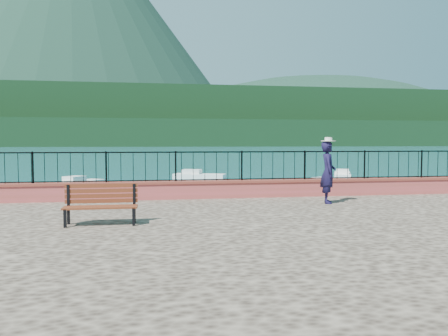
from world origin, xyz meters
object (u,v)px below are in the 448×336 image
object	(u,v)px
boat_2	(330,183)
park_bench	(101,213)
boat_3	(80,181)
boat_0	(158,198)
person	(328,172)
boat_1	(310,198)
boat_4	(199,174)
boat_5	(342,173)

from	to	relation	value
boat_2	park_bench	bearing A→B (deg)	-151.38
boat_2	boat_3	xyz separation A→B (m)	(-16.30, 3.88, 0.00)
boat_0	park_bench	bearing A→B (deg)	-90.33
person	boat_1	distance (m)	7.55
person	boat_3	distance (m)	20.91
person	park_bench	bearing A→B (deg)	127.42
boat_0	boat_1	world-z (taller)	same
park_bench	boat_2	xyz separation A→B (m)	(12.66, 16.81, -1.08)
boat_1	boat_2	bearing A→B (deg)	93.38
boat_0	boat_2	size ratio (longest dim) A/B	1.18
park_bench	boat_4	size ratio (longest dim) A/B	0.38
boat_3	boat_4	xyz separation A→B (m)	(8.71, 5.11, 0.00)
boat_2	boat_5	bearing A→B (deg)	35.99
park_bench	boat_3	bearing A→B (deg)	100.49
park_bench	person	distance (m)	6.89
person	boat_2	bearing A→B (deg)	-6.90
boat_2	boat_4	bearing A→B (deg)	105.77
boat_5	boat_2	bearing A→B (deg)	174.56
person	boat_5	world-z (taller)	person
park_bench	boat_4	world-z (taller)	park_bench
boat_0	boat_1	bearing A→B (deg)	-2.05
boat_0	boat_3	world-z (taller)	same
boat_3	park_bench	bearing A→B (deg)	-134.16
boat_0	boat_4	size ratio (longest dim) A/B	1.01
park_bench	boat_1	xyz separation A→B (m)	(8.51, 9.48, -1.08)
park_bench	boat_3	size ratio (longest dim) A/B	0.46
park_bench	boat_2	size ratio (longest dim) A/B	0.45
park_bench	boat_1	size ratio (longest dim) A/B	0.45
park_bench	person	world-z (taller)	person
boat_5	boat_0	bearing A→B (deg)	156.03
boat_0	boat_1	size ratio (longest dim) A/B	1.20
boat_3	boat_4	distance (m)	10.09
boat_1	boat_2	world-z (taller)	same
boat_2	boat_5	world-z (taller)	same
boat_3	boat_5	world-z (taller)	same
person	boat_5	distance (m)	24.86
park_bench	boat_4	bearing A→B (deg)	79.41
boat_3	boat_2	bearing A→B (deg)	-67.54
park_bench	boat_0	bearing A→B (deg)	82.97
person	boat_1	xyz separation A→B (m)	(2.10, 7.04, -1.74)
boat_4	person	bearing A→B (deg)	-64.29
boat_4	park_bench	bearing A→B (deg)	-78.70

